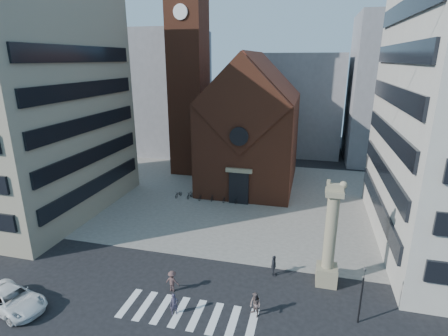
{
  "coord_description": "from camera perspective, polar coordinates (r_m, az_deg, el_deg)",
  "views": [
    {
      "loc": [
        7.97,
        -22.04,
        17.06
      ],
      "look_at": [
        0.39,
        8.0,
        7.33
      ],
      "focal_mm": 28.0,
      "sensor_mm": 36.0,
      "label": 1
    }
  ],
  "objects": [
    {
      "name": "building_left",
      "position": [
        45.44,
        -31.14,
        9.85
      ],
      "size": [
        18.0,
        20.0,
        26.0
      ],
      "primitive_type": "cube",
      "color": "gray",
      "rests_on": "ground"
    },
    {
      "name": "piazza",
      "position": [
        45.14,
        2.95,
        -4.77
      ],
      "size": [
        46.0,
        30.0,
        0.05
      ],
      "primitive_type": "cube",
      "color": "gray",
      "rests_on": "ground"
    },
    {
      "name": "scooter_3",
      "position": [
        43.88,
        -1.73,
        -4.77
      ],
      "size": [
        0.72,
        1.53,
        0.88
      ],
      "primitive_type": "imported",
      "rotation": [
        0.0,
        0.0,
        -0.22
      ],
      "color": "black",
      "rests_on": "piazza"
    },
    {
      "name": "ground",
      "position": [
        28.98,
        -4.88,
        -18.7
      ],
      "size": [
        120.0,
        120.0,
        0.0
      ],
      "primitive_type": "plane",
      "color": "black",
      "rests_on": "ground"
    },
    {
      "name": "bg_block_right",
      "position": [
        65.75,
        26.99,
        11.17
      ],
      "size": [
        16.0,
        14.0,
        24.0
      ],
      "primitive_type": "cube",
      "color": "gray",
      "rests_on": "ground"
    },
    {
      "name": "scooter_5",
      "position": [
        43.19,
        2.24,
        -5.15
      ],
      "size": [
        0.72,
        1.53,
        0.88
      ],
      "primitive_type": "imported",
      "rotation": [
        0.0,
        0.0,
        -0.22
      ],
      "color": "black",
      "rests_on": "piazza"
    },
    {
      "name": "bg_block_mid",
      "position": [
        67.55,
        12.6,
        10.16
      ],
      "size": [
        14.0,
        12.0,
        18.0
      ],
      "primitive_type": "cube",
      "color": "gray",
      "rests_on": "ground"
    },
    {
      "name": "scooter_0",
      "position": [
        45.31,
        -7.42,
        -4.24
      ],
      "size": [
        0.84,
        1.59,
        0.8
      ],
      "primitive_type": "imported",
      "rotation": [
        0.0,
        0.0,
        -0.22
      ],
      "color": "black",
      "rests_on": "piazza"
    },
    {
      "name": "lion_column",
      "position": [
        28.56,
        16.85,
        -11.83
      ],
      "size": [
        1.63,
        1.6,
        8.68
      ],
      "color": "gray",
      "rests_on": "ground"
    },
    {
      "name": "campanile",
      "position": [
        53.18,
        -5.81,
        15.91
      ],
      "size": [
        5.5,
        5.5,
        31.2
      ],
      "color": "brown",
      "rests_on": "ground"
    },
    {
      "name": "church",
      "position": [
        48.6,
        4.51,
        6.61
      ],
      "size": [
        12.0,
        16.65,
        18.0
      ],
      "color": "brown",
      "rests_on": "ground"
    },
    {
      "name": "white_car",
      "position": [
        30.41,
        -31.34,
        -17.86
      ],
      "size": [
        5.87,
        3.72,
        1.51
      ],
      "primitive_type": "imported",
      "rotation": [
        0.0,
        0.0,
        1.33
      ],
      "color": "white",
      "rests_on": "ground"
    },
    {
      "name": "traffic_light",
      "position": [
        26.02,
        21.54,
        -18.56
      ],
      "size": [
        0.13,
        0.16,
        4.3
      ],
      "color": "black",
      "rests_on": "ground"
    },
    {
      "name": "pedestrian_2",
      "position": [
        29.87,
        8.11,
        -15.51
      ],
      "size": [
        0.5,
        1.08,
        1.8
      ],
      "primitive_type": "imported",
      "rotation": [
        0.0,
        0.0,
        1.63
      ],
      "color": "#2B2D33",
      "rests_on": "ground"
    },
    {
      "name": "scooter_1",
      "position": [
        44.77,
        -5.56,
        -4.38
      ],
      "size": [
        0.72,
        1.53,
        0.88
      ],
      "primitive_type": "imported",
      "rotation": [
        0.0,
        0.0,
        -0.22
      ],
      "color": "black",
      "rests_on": "piazza"
    },
    {
      "name": "bg_block_left",
      "position": [
        68.32,
        -10.29,
        12.07
      ],
      "size": [
        16.0,
        14.0,
        22.0
      ],
      "primitive_type": "cube",
      "color": "gray",
      "rests_on": "ground"
    },
    {
      "name": "pedestrian_1",
      "position": [
        25.83,
        5.14,
        -21.35
      ],
      "size": [
        1.12,
        1.1,
        1.82
      ],
      "primitive_type": "imported",
      "rotation": [
        0.0,
        0.0,
        -0.71
      ],
      "color": "#62514E",
      "rests_on": "ground"
    },
    {
      "name": "pedestrian_0",
      "position": [
        26.19,
        -8.14,
        -21.16
      ],
      "size": [
        0.69,
        0.61,
        1.6
      ],
      "primitive_type": "imported",
      "rotation": [
        0.0,
        0.0,
        0.49
      ],
      "color": "#363043",
      "rests_on": "ground"
    },
    {
      "name": "scooter_4",
      "position": [
        43.52,
        0.24,
        -5.01
      ],
      "size": [
        0.84,
        1.59,
        0.8
      ],
      "primitive_type": "imported",
      "rotation": [
        0.0,
        0.0,
        -0.22
      ],
      "color": "black",
      "rests_on": "piazza"
    },
    {
      "name": "pedestrian_3",
      "position": [
        28.27,
        -8.44,
        -17.78
      ],
      "size": [
        1.13,
        0.7,
        1.7
      ],
      "primitive_type": "imported",
      "rotation": [
        0.0,
        0.0,
        3.08
      ],
      "color": "#503735",
      "rests_on": "ground"
    },
    {
      "name": "scooter_2",
      "position": [
        44.31,
        -3.67,
        -4.63
      ],
      "size": [
        0.84,
        1.59,
        0.8
      ],
      "primitive_type": "imported",
      "rotation": [
        0.0,
        0.0,
        -0.22
      ],
      "color": "black",
      "rests_on": "piazza"
    },
    {
      "name": "zebra_crossing",
      "position": [
        26.61,
        -5.92,
        -22.53
      ],
      "size": [
        10.2,
        3.2,
        0.01
      ],
      "primitive_type": null,
      "color": "white",
      "rests_on": "ground"
    }
  ]
}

